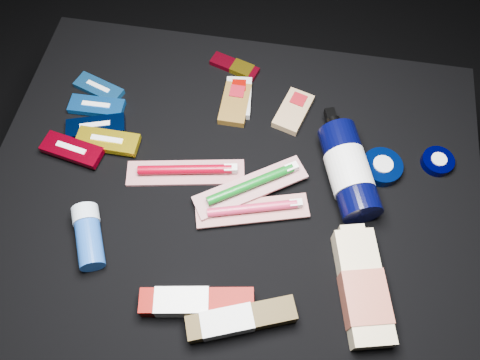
% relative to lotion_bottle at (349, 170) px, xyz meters
% --- Properties ---
extents(ground, '(3.00, 3.00, 0.00)m').
position_rel_lotion_bottle_xyz_m(ground, '(-0.22, -0.06, -0.44)').
color(ground, black).
rests_on(ground, ground).
extents(cloth_table, '(0.98, 0.78, 0.40)m').
position_rel_lotion_bottle_xyz_m(cloth_table, '(-0.22, -0.06, -0.24)').
color(cloth_table, black).
rests_on(cloth_table, ground).
extents(luna_bar_0, '(0.12, 0.07, 0.01)m').
position_rel_lotion_bottle_xyz_m(luna_bar_0, '(-0.55, 0.13, -0.03)').
color(luna_bar_0, '#185DA5').
rests_on(luna_bar_0, cloth_table).
extents(luna_bar_1, '(0.12, 0.05, 0.02)m').
position_rel_lotion_bottle_xyz_m(luna_bar_1, '(-0.54, 0.08, -0.03)').
color(luna_bar_1, blue).
rests_on(luna_bar_1, cloth_table).
extents(luna_bar_2, '(0.13, 0.08, 0.02)m').
position_rel_lotion_bottle_xyz_m(luna_bar_2, '(-0.52, 0.03, -0.03)').
color(luna_bar_2, black).
rests_on(luna_bar_2, cloth_table).
extents(luna_bar_3, '(0.13, 0.05, 0.02)m').
position_rel_lotion_bottle_xyz_m(luna_bar_3, '(-0.49, 0.00, -0.02)').
color(luna_bar_3, gold).
rests_on(luna_bar_3, cloth_table).
extents(luna_bar_4, '(0.13, 0.07, 0.02)m').
position_rel_lotion_bottle_xyz_m(luna_bar_4, '(-0.55, -0.03, -0.02)').
color(luna_bar_4, maroon).
rests_on(luna_bar_4, cloth_table).
extents(clif_bar_0, '(0.06, 0.11, 0.02)m').
position_rel_lotion_bottle_xyz_m(clif_bar_0, '(-0.25, 0.15, -0.03)').
color(clif_bar_0, brown).
rests_on(clif_bar_0, cloth_table).
extents(clif_bar_1, '(0.07, 0.11, 0.02)m').
position_rel_lotion_bottle_xyz_m(clif_bar_1, '(-0.24, 0.16, -0.03)').
color(clif_bar_1, '#A8A7A1').
rests_on(clif_bar_1, cloth_table).
extents(clif_bar_2, '(0.08, 0.12, 0.02)m').
position_rel_lotion_bottle_xyz_m(clif_bar_2, '(-0.12, 0.15, -0.03)').
color(clif_bar_2, '#987851').
rests_on(clif_bar_2, cloth_table).
extents(power_bar, '(0.12, 0.07, 0.01)m').
position_rel_lotion_bottle_xyz_m(power_bar, '(-0.26, 0.24, -0.03)').
color(power_bar, maroon).
rests_on(power_bar, cloth_table).
extents(lotion_bottle, '(0.14, 0.25, 0.08)m').
position_rel_lotion_bottle_xyz_m(lotion_bottle, '(0.00, 0.00, 0.00)').
color(lotion_bottle, black).
rests_on(lotion_bottle, cloth_table).
extents(cream_tin_upper, '(0.06, 0.06, 0.02)m').
position_rel_lotion_bottle_xyz_m(cream_tin_upper, '(0.18, 0.07, -0.03)').
color(cream_tin_upper, black).
rests_on(cream_tin_upper, cloth_table).
extents(cream_tin_lower, '(0.08, 0.08, 0.03)m').
position_rel_lotion_bottle_xyz_m(cream_tin_lower, '(0.07, 0.03, -0.03)').
color(cream_tin_lower, black).
rests_on(cream_tin_lower, cloth_table).
extents(bodywash_bottle, '(0.12, 0.22, 0.04)m').
position_rel_lotion_bottle_xyz_m(bodywash_bottle, '(0.04, -0.22, -0.02)').
color(bodywash_bottle, beige).
rests_on(bodywash_bottle, cloth_table).
extents(deodorant_stick, '(0.09, 0.13, 0.05)m').
position_rel_lotion_bottle_xyz_m(deodorant_stick, '(-0.46, -0.21, -0.02)').
color(deodorant_stick, '#184395').
rests_on(deodorant_stick, cloth_table).
extents(toothbrush_pack_0, '(0.24, 0.10, 0.03)m').
position_rel_lotion_bottle_xyz_m(toothbrush_pack_0, '(-0.31, -0.04, -0.03)').
color(toothbrush_pack_0, '#ADA6A2').
rests_on(toothbrush_pack_0, cloth_table).
extents(toothbrush_pack_1, '(0.22, 0.11, 0.02)m').
position_rel_lotion_bottle_xyz_m(toothbrush_pack_1, '(-0.17, -0.10, -0.02)').
color(toothbrush_pack_1, '#B7B1AA').
rests_on(toothbrush_pack_1, cloth_table).
extents(toothbrush_pack_2, '(0.22, 0.17, 0.03)m').
position_rel_lotion_bottle_xyz_m(toothbrush_pack_2, '(-0.18, -0.05, -0.02)').
color(toothbrush_pack_2, beige).
rests_on(toothbrush_pack_2, cloth_table).
extents(toothpaste_carton_red, '(0.20, 0.08, 0.04)m').
position_rel_lotion_bottle_xyz_m(toothpaste_carton_red, '(-0.25, -0.29, -0.02)').
color(toothpaste_carton_red, '#720400').
rests_on(toothpaste_carton_red, cloth_table).
extents(toothpaste_carton_green, '(0.19, 0.10, 0.04)m').
position_rel_lotion_bottle_xyz_m(toothpaste_carton_green, '(-0.17, -0.31, -0.02)').
color(toothpaste_carton_green, '#38290D').
rests_on(toothpaste_carton_green, cloth_table).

